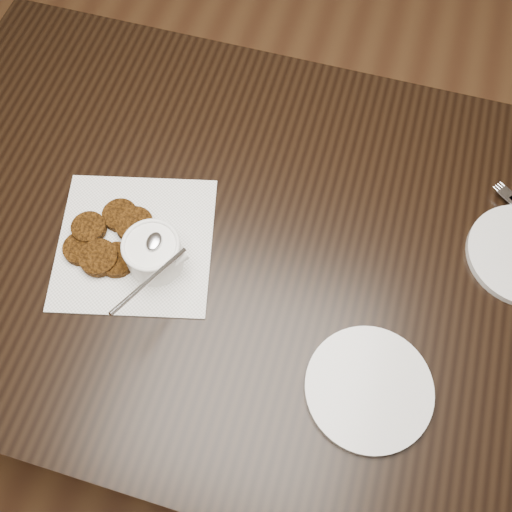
% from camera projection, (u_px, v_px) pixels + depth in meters
% --- Properties ---
extents(floor, '(4.00, 4.00, 0.00)m').
position_uv_depth(floor, '(235.00, 374.00, 1.70)').
color(floor, brown).
rests_on(floor, ground).
extents(table, '(1.47, 0.95, 0.75)m').
position_uv_depth(table, '(257.00, 311.00, 1.39)').
color(table, black).
rests_on(table, floor).
extents(napkin, '(0.35, 0.35, 0.00)m').
position_uv_depth(napkin, '(135.00, 243.00, 1.05)').
color(napkin, white).
rests_on(napkin, table).
extents(sauce_ramekin, '(0.16, 0.16, 0.14)m').
position_uv_depth(sauce_ramekin, '(150.00, 244.00, 0.97)').
color(sauce_ramekin, white).
rests_on(sauce_ramekin, napkin).
extents(patty_cluster, '(0.27, 0.27, 0.02)m').
position_uv_depth(patty_cluster, '(108.00, 245.00, 1.03)').
color(patty_cluster, '#63360D').
rests_on(patty_cluster, napkin).
extents(plate_empty, '(0.24, 0.24, 0.01)m').
position_uv_depth(plate_empty, '(369.00, 389.00, 0.93)').
color(plate_empty, silver).
rests_on(plate_empty, table).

